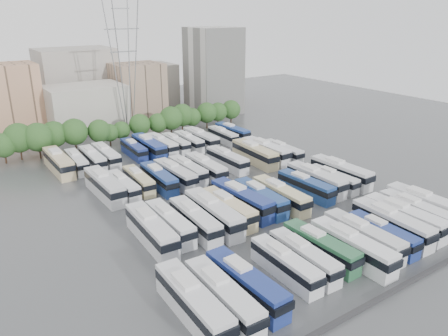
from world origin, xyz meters
TOP-DOWN VIEW (x-y plane):
  - ground at (0.00, 0.00)m, footprint 220.00×220.00m
  - parapet at (0.00, -33.00)m, footprint 56.00×0.50m
  - tree_line at (-2.25, 42.13)m, footprint 64.85×7.90m
  - city_buildings at (-7.46, 71.86)m, footprint 102.00×35.00m
  - apartment_tower at (34.00, 58.00)m, footprint 14.00×14.00m
  - electricity_pylon at (2.00, 50.00)m, footprint 9.00×6.91m
  - bus_r0_s0 at (-21.56, -23.65)m, footprint 3.27×13.34m
  - bus_r0_s1 at (-18.29, -24.48)m, footprint 3.16×12.87m
  - bus_r0_s2 at (-14.78, -23.98)m, footprint 3.11×12.79m
  - bus_r0_s4 at (-8.18, -23.32)m, footprint 2.79×11.48m
  - bus_r0_s5 at (-5.08, -23.35)m, footprint 3.02×11.63m
  - bus_r0_s6 at (-1.62, -22.86)m, footprint 2.88×12.01m
  - bus_r0_s7 at (1.60, -25.41)m, footprint 2.90×12.97m
  - bus_r0_s8 at (5.10, -24.33)m, footprint 3.03×12.70m
  - bus_r0_s9 at (8.33, -25.12)m, footprint 2.77×11.15m
  - bus_r0_s10 at (11.55, -24.22)m, footprint 3.46×13.16m
  - bus_r0_s11 at (14.72, -24.10)m, footprint 2.88×13.00m
  - bus_r0_s12 at (18.18, -23.80)m, footprint 3.22×12.52m
  - bus_r0_s13 at (21.23, -23.68)m, footprint 3.13×13.55m
  - bus_r1_s1 at (-18.27, -6.38)m, footprint 3.55×13.48m
  - bus_r1_s2 at (-14.94, -5.62)m, footprint 2.87×12.14m
  - bus_r1_s3 at (-11.51, -7.08)m, footprint 3.32×12.53m
  - bus_r1_s4 at (-8.17, -6.98)m, footprint 3.52×13.78m
  - bus_r1_s5 at (-5.08, -6.46)m, footprint 2.76×12.37m
  - bus_r1_s6 at (-1.59, -5.27)m, footprint 3.57×13.51m
  - bus_r1_s7 at (1.66, -6.13)m, footprint 3.23×12.37m
  - bus_r1_s8 at (5.03, -7.31)m, footprint 3.07×12.64m
  - bus_r1_s10 at (11.51, -6.62)m, footprint 3.20×11.97m
  - bus_r1_s11 at (14.99, -5.62)m, footprint 2.89×13.06m
  - bus_r1_s12 at (18.29, -6.68)m, footprint 2.70×10.95m
  - bus_r1_s13 at (21.62, -5.64)m, footprint 3.15×13.43m
  - bus_r2_s1 at (-18.05, 13.06)m, footprint 3.08×13.48m
  - bus_r2_s2 at (-15.04, 12.12)m, footprint 2.44×10.96m
  - bus_r2_s3 at (-11.68, 12.93)m, footprint 2.89×11.02m
  - bus_r2_s4 at (-8.36, 11.40)m, footprint 3.08×12.19m
  - bus_r2_s5 at (-5.00, 11.32)m, footprint 3.13×12.48m
  - bus_r2_s6 at (-1.67, 12.32)m, footprint 2.56×11.71m
  - bus_r2_s7 at (1.68, 11.16)m, footprint 3.02×12.53m
  - bus_r2_s9 at (8.10, 12.98)m, footprint 2.83×12.09m
  - bus_r2_s11 at (14.81, 12.31)m, footprint 3.54×13.64m
  - bus_r2_s12 at (18.10, 12.57)m, footprint 3.25×13.52m
  - bus_r2_s13 at (21.50, 10.89)m, footprint 2.70×11.48m
  - bus_r3_s0 at (-21.47, 30.24)m, footprint 3.07×13.62m
  - bus_r3_s1 at (-18.04, 29.67)m, footprint 2.91×11.23m
  - bus_r3_s2 at (-14.77, 29.38)m, footprint 2.87×11.85m
  - bus_r3_s3 at (-11.73, 29.78)m, footprint 2.80×11.97m
  - bus_r3_s5 at (-4.92, 30.86)m, footprint 2.74×11.11m
  - bus_r3_s6 at (-1.73, 29.81)m, footprint 3.05×13.29m
  - bus_r3_s7 at (1.55, 30.16)m, footprint 2.87×12.07m
  - bus_r3_s8 at (5.03, 29.80)m, footprint 2.55×10.97m
  - bus_r3_s9 at (8.32, 29.30)m, footprint 2.69×11.21m
  - bus_r3_s10 at (11.50, 29.04)m, footprint 2.80×12.61m
  - bus_r3_s12 at (17.92, 29.06)m, footprint 2.69×10.87m
  - bus_r3_s13 at (21.44, 30.01)m, footprint 3.12×11.72m

SIDE VIEW (x-z plane):
  - ground at x=0.00m, z-range 0.00..0.00m
  - parapet at x=0.00m, z-range 0.00..0.50m
  - bus_r3_s12 at x=17.92m, z-range -0.03..3.36m
  - bus_r1_s12 at x=18.29m, z-range -0.03..3.38m
  - bus_r2_s3 at x=-11.68m, z-range -0.03..3.40m
  - bus_r3_s8 at x=5.03m, z-range -0.03..3.40m
  - bus_r2_s2 at x=-15.04m, z-range -0.03..3.40m
  - bus_r3_s5 at x=-4.92m, z-range -0.03..3.43m
  - bus_r0_s9 at x=8.33m, z-range -0.03..3.45m
  - bus_r3_s1 at x=-18.04m, z-range -0.03..3.46m
  - bus_r3_s9 at x=8.32m, z-range -0.03..3.47m
  - bus_r0_s4 at x=-8.18m, z-range -0.03..3.55m
  - bus_r2_s13 at x=21.50m, z-range -0.03..3.56m
  - bus_r0_s5 at x=-5.08m, z-range -0.03..3.59m
  - bus_r3_s13 at x=21.44m, z-range -0.03..3.61m
  - bus_r2_s6 at x=-1.67m, z-range -0.03..3.64m
  - bus_r3_s2 at x=-14.77m, z-range -0.03..3.67m
  - bus_r1_s10 at x=11.51m, z-range -0.03..3.69m
  - bus_r3_s3 at x=-11.73m, z-range -0.03..3.71m
  - bus_r0_s6 at x=-1.62m, z-range -0.03..3.72m
  - bus_r3_s7 at x=1.55m, z-range -0.03..3.73m
  - bus_r2_s9 at x=8.10m, z-range -0.03..3.75m
  - bus_r1_s2 at x=-14.94m, z-range -0.03..3.76m
  - bus_r2_s4 at x=-8.36m, z-range -0.03..3.76m
  - bus_r1_s7 at x=1.66m, z-range -0.03..3.81m
  - bus_r1_s5 at x=-5.08m, z-range -0.04..3.84m
  - bus_r2_s5 at x=-5.00m, z-range -0.04..3.85m
  - bus_r1_s3 at x=-11.51m, z-range -0.04..3.86m
  - bus_r0_s12 at x=18.18m, z-range -0.04..3.86m
  - bus_r2_s7 at x=1.68m, z-range -0.04..3.88m
  - bus_r1_s8 at x=5.03m, z-range -0.04..3.91m
  - bus_r3_s10 at x=11.50m, z-range -0.04..3.92m
  - bus_r0_s8 at x=5.10m, z-range -0.04..3.93m
  - bus_r0_s2 at x=-14.78m, z-range -0.04..3.95m
  - bus_r0_s1 at x=-18.29m, z-range -0.04..3.98m
  - bus_r0_s7 at x=1.60m, z-range -0.04..4.03m
  - bus_r0_s11 at x=14.72m, z-range -0.04..4.04m
  - bus_r0_s10 at x=11.55m, z-range -0.04..4.05m
  - bus_r1_s11 at x=14.99m, z-range -0.04..4.06m
  - bus_r3_s6 at x=-1.73m, z-range -0.04..4.12m
  - bus_r0_s0 at x=-21.56m, z-range -0.04..4.12m
  - bus_r1_s1 at x=-18.27m, z-range -0.04..4.15m
  - bus_r1_s13 at x=21.62m, z-range -0.04..4.16m
  - bus_r1_s6 at x=-1.59m, z-range -0.04..4.16m
  - bus_r2_s1 at x=-18.05m, z-range -0.04..4.18m
  - bus_r2_s12 at x=18.10m, z-range -0.04..4.18m
  - bus_r0_s13 at x=21.23m, z-range -0.04..4.20m
  - bus_r2_s11 at x=14.81m, z-range -0.04..4.21m
  - bus_r3_s0 at x=-21.47m, z-range -0.04..4.23m
  - bus_r1_s4 at x=-8.17m, z-range -0.04..4.25m
  - tree_line at x=-2.25m, z-range 0.28..8.49m
  - city_buildings at x=-7.46m, z-range -2.13..17.87m
  - apartment_tower at x=34.00m, z-range 0.00..26.00m
  - electricity_pylon at x=2.00m, z-range 1.75..35.57m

